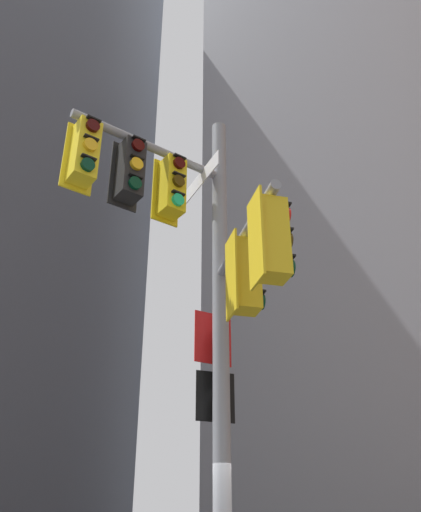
# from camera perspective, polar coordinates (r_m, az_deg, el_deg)

# --- Properties ---
(building_mid_block) EXTENTS (14.41, 14.41, 46.86)m
(building_mid_block) POSITION_cam_1_polar(r_m,az_deg,el_deg) (36.15, 14.59, 10.54)
(building_mid_block) COLOR #9399A3
(building_mid_block) RESTS_ON ground
(signal_pole_assembly) EXTENTS (3.20, 2.74, 8.30)m
(signal_pole_assembly) POSITION_cam_1_polar(r_m,az_deg,el_deg) (7.70, -1.61, -1.19)
(signal_pole_assembly) COLOR gray
(signal_pole_assembly) RESTS_ON ground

